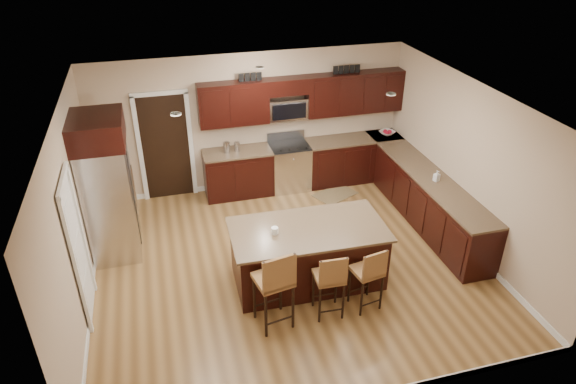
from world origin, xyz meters
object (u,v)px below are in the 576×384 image
object	(u,v)px
stool_right	(369,272)
refrigerator	(107,187)
stool_left	(275,281)
stool_mid	(330,278)
island	(308,256)
range	(289,166)

from	to	relation	value
stool_right	refrigerator	size ratio (longest dim) A/B	0.43
stool_left	stool_mid	xyz separation A→B (m)	(0.76, 0.01, -0.12)
island	stool_left	xyz separation A→B (m)	(-0.71, -0.85, 0.34)
island	stool_right	size ratio (longest dim) A/B	2.27
refrigerator	island	bearing A→B (deg)	-28.87
stool_left	stool_mid	bearing A→B (deg)	-9.71
stool_left	stool_right	world-z (taller)	stool_left
range	island	size ratio (longest dim) A/B	0.48
stool_right	refrigerator	distance (m)	4.20
stool_left	range	bearing A→B (deg)	61.55
island	refrigerator	bearing A→B (deg)	152.73
range	refrigerator	bearing A→B (deg)	-157.69
stool_mid	stool_right	bearing A→B (deg)	2.72
range	island	world-z (taller)	range
island	stool_mid	xyz separation A→B (m)	(0.06, -0.84, 0.22)
range	refrigerator	size ratio (longest dim) A/B	0.47
stool_left	stool_mid	world-z (taller)	stool_left
range	stool_mid	size ratio (longest dim) A/B	1.07
stool_mid	stool_right	world-z (taller)	stool_mid
stool_left	refrigerator	world-z (taller)	refrigerator
stool_mid	refrigerator	world-z (taller)	refrigerator
stool_left	stool_right	bearing A→B (deg)	-9.94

